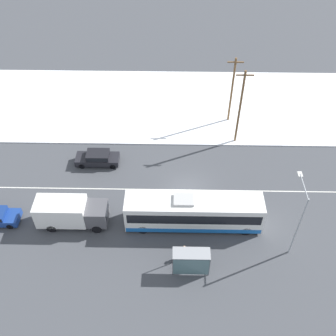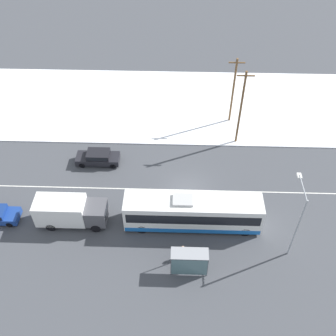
% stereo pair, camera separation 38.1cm
% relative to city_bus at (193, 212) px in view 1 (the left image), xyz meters
% --- Properties ---
extents(ground_plane, '(120.00, 120.00, 0.00)m').
position_rel_city_bus_xyz_m(ground_plane, '(-0.43, 4.21, -1.69)').
color(ground_plane, '#424449').
extents(snow_lot, '(80.00, 15.72, 0.12)m').
position_rel_city_bus_xyz_m(snow_lot, '(-0.43, 18.97, -1.63)').
color(snow_lot, white).
rests_on(snow_lot, ground_plane).
extents(lane_marking_center, '(60.00, 0.12, 0.00)m').
position_rel_city_bus_xyz_m(lane_marking_center, '(-0.43, 4.21, -1.69)').
color(lane_marking_center, silver).
rests_on(lane_marking_center, ground_plane).
extents(city_bus, '(12.40, 2.57, 3.47)m').
position_rel_city_bus_xyz_m(city_bus, '(0.00, 0.00, 0.00)').
color(city_bus, white).
rests_on(city_bus, ground_plane).
extents(box_truck, '(6.47, 2.30, 2.86)m').
position_rel_city_bus_xyz_m(box_truck, '(-11.26, -0.13, -0.11)').
color(box_truck, silver).
rests_on(box_truck, ground_plane).
extents(sedan_car, '(4.62, 1.80, 1.51)m').
position_rel_city_bus_xyz_m(sedan_car, '(-10.02, 7.96, -0.87)').
color(sedan_car, black).
rests_on(sedan_car, ground_plane).
extents(pedestrian_at_stop, '(0.56, 0.25, 1.57)m').
position_rel_city_bus_xyz_m(pedestrian_at_stop, '(-0.87, -3.65, -0.73)').
color(pedestrian_at_stop, '#23232D').
rests_on(pedestrian_at_stop, ground_plane).
extents(bus_shelter, '(3.08, 1.20, 2.40)m').
position_rel_city_bus_xyz_m(bus_shelter, '(-0.32, -5.11, -0.01)').
color(bus_shelter, gray).
rests_on(bus_shelter, ground_plane).
extents(streetlamp, '(0.36, 3.16, 7.12)m').
position_rel_city_bus_xyz_m(streetlamp, '(8.38, -2.33, 2.90)').
color(streetlamp, '#9EA3A8').
rests_on(streetlamp, ground_plane).
extents(utility_pole_roadside, '(1.80, 0.24, 9.17)m').
position_rel_city_bus_xyz_m(utility_pole_roadside, '(5.16, 11.93, 3.08)').
color(utility_pole_roadside, brown).
rests_on(utility_pole_roadside, ground_plane).
extents(utility_pole_snowlot, '(1.80, 0.24, 8.39)m').
position_rel_city_bus_xyz_m(utility_pole_snowlot, '(4.73, 15.85, 2.69)').
color(utility_pole_snowlot, brown).
rests_on(utility_pole_snowlot, ground_plane).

